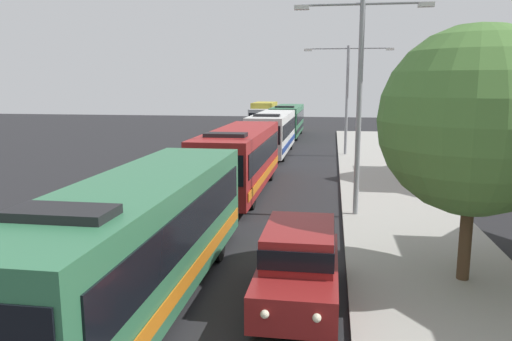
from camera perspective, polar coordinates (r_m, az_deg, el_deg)
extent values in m
cube|color=#33724C|center=(12.01, -13.16, -7.33)|extent=(2.50, 11.13, 2.70)
cube|color=black|center=(11.51, -7.32, -6.10)|extent=(0.04, 10.24, 1.00)
cube|color=black|center=(12.44, -18.69, -5.32)|extent=(0.04, 10.24, 1.00)
cube|color=orange|center=(11.87, -7.15, -11.44)|extent=(0.03, 10.57, 0.36)
cube|color=black|center=(8.75, -21.71, -4.60)|extent=(1.75, 0.90, 0.16)
cylinder|color=black|center=(14.83, -4.52, -8.59)|extent=(0.28, 1.00, 1.00)
cylinder|color=black|center=(15.47, -12.55, -8.01)|extent=(0.28, 1.00, 1.00)
cube|color=maroon|center=(23.90, -1.85, 1.55)|extent=(2.50, 10.84, 2.70)
cube|color=black|center=(23.65, 1.17, 2.32)|extent=(0.04, 9.97, 1.00)
cube|color=black|center=(24.12, -4.82, 2.44)|extent=(0.04, 9.97, 1.00)
cube|color=black|center=(18.60, -4.96, 0.01)|extent=(2.30, 0.04, 1.20)
cube|color=orange|center=(23.83, 1.19, -0.42)|extent=(0.03, 10.30, 0.36)
cube|color=black|center=(20.56, -3.56, 4.17)|extent=(1.75, 0.90, 0.16)
cylinder|color=black|center=(20.69, -0.56, -3.17)|extent=(0.28, 1.00, 1.00)
cylinder|color=black|center=(21.15, -6.46, -2.94)|extent=(0.28, 1.00, 1.00)
cylinder|color=black|center=(26.83, 1.65, -0.10)|extent=(0.28, 1.00, 1.00)
cylinder|color=black|center=(27.19, -2.95, 0.02)|extent=(0.28, 1.00, 1.00)
cube|color=silver|center=(36.67, 1.93, 4.53)|extent=(2.50, 10.74, 2.70)
cube|color=black|center=(36.51, 3.92, 5.04)|extent=(0.04, 9.88, 1.00)
cube|color=black|center=(36.82, -0.04, 5.11)|extent=(0.04, 9.88, 1.00)
cube|color=black|center=(31.32, 0.73, 4.14)|extent=(2.30, 0.04, 1.20)
cube|color=navy|center=(36.63, 3.91, 3.25)|extent=(0.03, 10.21, 0.36)
cube|color=black|center=(33.37, 1.27, 6.45)|extent=(1.75, 0.90, 0.16)
cylinder|color=black|center=(33.41, 3.10, 1.90)|extent=(0.28, 1.00, 1.00)
cylinder|color=black|center=(33.70, -0.63, 1.99)|extent=(0.28, 1.00, 1.00)
cylinder|color=black|center=(39.61, 4.02, 3.18)|extent=(0.28, 1.00, 1.00)
cylinder|color=black|center=(39.86, 0.86, 3.24)|extent=(0.28, 1.00, 1.00)
cube|color=#33724C|center=(49.23, 3.72, 5.93)|extent=(2.50, 10.94, 2.70)
cube|color=black|center=(49.11, 5.21, 6.31)|extent=(0.04, 10.06, 1.00)
cube|color=black|center=(49.33, 2.25, 6.36)|extent=(0.04, 10.06, 1.00)
cube|color=black|center=(43.76, 3.07, 5.81)|extent=(2.30, 0.04, 1.20)
cube|color=black|center=(49.19, 5.20, 4.97)|extent=(0.03, 10.39, 0.36)
cube|color=black|center=(45.88, 3.37, 7.42)|extent=(1.75, 0.90, 0.16)
cylinder|color=black|center=(45.88, 4.69, 4.11)|extent=(0.28, 1.00, 1.00)
cylinder|color=black|center=(46.09, 1.96, 4.17)|extent=(0.28, 1.00, 1.00)
cylinder|color=black|center=(52.23, 5.21, 4.83)|extent=(0.28, 1.00, 1.00)
cylinder|color=black|center=(52.42, 2.80, 4.87)|extent=(0.28, 1.00, 1.00)
cube|color=maroon|center=(12.01, 4.98, -12.17)|extent=(1.84, 4.50, 0.80)
cube|color=maroon|center=(11.87, 5.09, -8.32)|extent=(1.62, 2.61, 0.80)
cube|color=black|center=(11.87, 5.09, -8.32)|extent=(1.66, 2.70, 0.44)
sphere|color=#F9EFCC|center=(9.96, 1.02, -16.40)|extent=(0.18, 0.18, 0.18)
sphere|color=#F9EFCC|center=(9.88, 7.10, -16.69)|extent=(0.18, 0.18, 0.18)
cylinder|color=black|center=(10.97, -0.03, -16.38)|extent=(0.22, 0.70, 0.70)
cylinder|color=black|center=(10.87, 8.93, -16.79)|extent=(0.22, 0.70, 0.70)
cylinder|color=black|center=(13.50, 1.83, -11.16)|extent=(0.22, 0.70, 0.70)
cylinder|color=black|center=(13.42, 8.94, -11.42)|extent=(0.22, 0.70, 0.70)
cube|color=#B7B7BC|center=(52.80, 0.45, 5.96)|extent=(2.30, 1.80, 2.20)
cube|color=gold|center=(56.39, 0.99, 6.58)|extent=(2.35, 5.52, 2.70)
cube|color=black|center=(51.87, 0.30, 6.22)|extent=(2.07, 0.04, 0.90)
cylinder|color=black|center=(53.04, -0.66, 4.89)|extent=(0.26, 0.90, 0.90)
cylinder|color=black|center=(52.74, 1.56, 4.86)|extent=(0.26, 0.90, 0.90)
cylinder|color=black|center=(57.74, 0.13, 5.32)|extent=(0.26, 0.90, 0.90)
cylinder|color=black|center=(57.46, 2.17, 5.29)|extent=(0.26, 0.90, 0.90)
cylinder|color=gray|center=(19.25, 11.91, 6.91)|extent=(0.20, 0.20, 8.19)
cylinder|color=gray|center=(19.42, 8.85, 18.56)|extent=(2.25, 0.10, 0.10)
cube|color=silver|center=(19.45, 5.35, 18.38)|extent=(0.56, 0.28, 0.16)
cylinder|color=gray|center=(19.53, 15.82, 18.26)|extent=(2.25, 0.10, 0.10)
cube|color=silver|center=(19.68, 19.22, 17.79)|extent=(0.56, 0.28, 0.16)
cylinder|color=gray|center=(36.13, 10.54, 7.99)|extent=(0.20, 0.20, 7.76)
cylinder|color=gray|center=(36.18, 8.41, 13.88)|extent=(2.85, 0.10, 0.10)
cube|color=silver|center=(36.22, 6.08, 13.80)|extent=(0.56, 0.28, 0.16)
cylinder|color=gray|center=(36.26, 13.05, 13.72)|extent=(2.85, 0.10, 0.10)
cube|color=silver|center=(36.38, 15.34, 13.49)|extent=(0.56, 0.28, 0.16)
cylinder|color=#4C3823|center=(13.99, 23.22, -7.21)|extent=(0.32, 0.32, 2.26)
sphere|color=#4C7A38|center=(13.45, 24.12, 5.29)|extent=(4.79, 4.79, 4.79)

